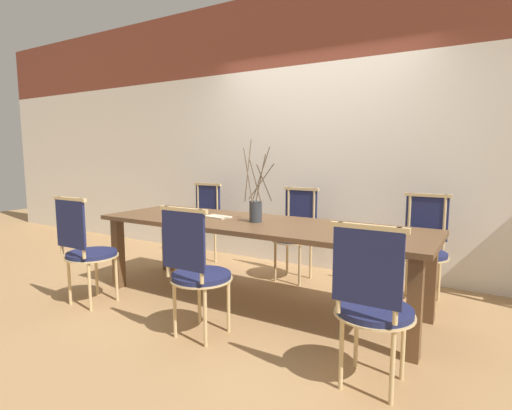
# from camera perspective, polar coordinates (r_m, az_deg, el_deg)

# --- Properties ---
(ground_plane) EXTENTS (16.00, 16.00, 0.00)m
(ground_plane) POSITION_cam_1_polar(r_m,az_deg,el_deg) (3.71, 0.00, -13.71)
(ground_plane) COLOR #A87F51
(wall_rear) EXTENTS (12.00, 0.06, 3.20)m
(wall_rear) POSITION_cam_1_polar(r_m,az_deg,el_deg) (4.68, 8.71, 10.53)
(wall_rear) COLOR silver
(wall_rear) RESTS_ON ground_plane
(dining_table) EXTENTS (3.00, 0.91, 0.74)m
(dining_table) POSITION_cam_1_polar(r_m,az_deg,el_deg) (3.53, 0.00, -3.76)
(dining_table) COLOR brown
(dining_table) RESTS_ON ground_plane
(chair_near_leftend) EXTENTS (0.45, 0.45, 0.97)m
(chair_near_leftend) POSITION_cam_1_polar(r_m,az_deg,el_deg) (3.81, -23.10, -5.64)
(chair_near_leftend) COLOR #1E234C
(chair_near_leftend) RESTS_ON ground_plane
(chair_near_left) EXTENTS (0.45, 0.45, 0.97)m
(chair_near_left) POSITION_cam_1_polar(r_m,az_deg,el_deg) (2.92, -8.48, -8.99)
(chair_near_left) COLOR #1E234C
(chair_near_left) RESTS_ON ground_plane
(chair_near_center) EXTENTS (0.45, 0.45, 0.97)m
(chair_near_center) POSITION_cam_1_polar(r_m,az_deg,el_deg) (2.37, 16.28, -13.16)
(chair_near_center) COLOR #1E234C
(chair_near_center) RESTS_ON ground_plane
(chair_far_leftend) EXTENTS (0.45, 0.45, 0.97)m
(chair_far_leftend) POSITION_cam_1_polar(r_m,az_deg,el_deg) (4.92, -7.80, -2.28)
(chair_far_leftend) COLOR #1E234C
(chair_far_leftend) RESTS_ON ground_plane
(chair_far_left) EXTENTS (0.45, 0.45, 0.97)m
(chair_far_left) POSITION_cam_1_polar(r_m,az_deg,el_deg) (4.26, 5.69, -3.77)
(chair_far_left) COLOR #1E234C
(chair_far_left) RESTS_ON ground_plane
(chair_far_center) EXTENTS (0.45, 0.45, 0.97)m
(chair_far_center) POSITION_cam_1_polar(r_m,az_deg,el_deg) (3.90, 22.74, -5.34)
(chair_far_center) COLOR #1E234C
(chair_far_center) RESTS_ON ground_plane
(vase_centerpiece) EXTENTS (0.26, 0.26, 0.72)m
(vase_centerpiece) POSITION_cam_1_polar(r_m,az_deg,el_deg) (3.49, -0.00, -0.55)
(vase_centerpiece) COLOR #33383D
(vase_centerpiece) RESTS_ON dining_table
(book_stack) EXTENTS (0.26, 0.17, 0.01)m
(book_stack) POSITION_cam_1_polar(r_m,az_deg,el_deg) (3.77, -5.52, -1.68)
(book_stack) COLOR beige
(book_stack) RESTS_ON dining_table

